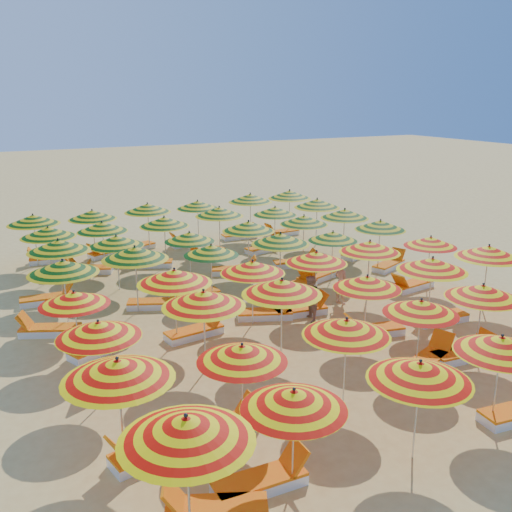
% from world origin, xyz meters
% --- Properties ---
extents(ground, '(120.00, 120.00, 0.00)m').
position_xyz_m(ground, '(0.00, 0.00, 0.00)').
color(ground, '#DFB863').
rests_on(ground, ground).
extents(umbrella_0, '(2.64, 2.64, 2.24)m').
position_xyz_m(umbrella_0, '(-5.82, -8.56, 1.97)').
color(umbrella_0, silver).
rests_on(umbrella_0, ground).
extents(umbrella_1, '(2.28, 2.28, 1.99)m').
position_xyz_m(umbrella_1, '(-3.76, -8.25, 1.75)').
color(umbrella_1, silver).
rests_on(umbrella_1, ground).
extents(umbrella_2, '(2.28, 2.28, 2.09)m').
position_xyz_m(umbrella_2, '(-1.23, -8.57, 1.84)').
color(umbrella_2, silver).
rests_on(umbrella_2, ground).
extents(umbrella_3, '(2.55, 2.55, 2.04)m').
position_xyz_m(umbrella_3, '(1.15, -8.38, 1.80)').
color(umbrella_3, silver).
rests_on(umbrella_3, ground).
extents(umbrella_6, '(2.49, 2.49, 2.22)m').
position_xyz_m(umbrella_6, '(-6.25, -6.16, 1.95)').
color(umbrella_6, silver).
rests_on(umbrella_6, ground).
extents(umbrella_7, '(2.35, 2.35, 1.98)m').
position_xyz_m(umbrella_7, '(-3.75, -6.19, 1.74)').
color(umbrella_7, silver).
rests_on(umbrella_7, ground).
extents(umbrella_8, '(2.35, 2.35, 2.09)m').
position_xyz_m(umbrella_8, '(-1.22, -6.25, 1.84)').
color(umbrella_8, silver).
rests_on(umbrella_8, ground).
extents(umbrella_9, '(2.21, 2.21, 1.98)m').
position_xyz_m(umbrella_9, '(1.31, -5.85, 1.74)').
color(umbrella_9, silver).
rests_on(umbrella_9, ground).
extents(umbrella_10, '(2.53, 2.53, 2.05)m').
position_xyz_m(umbrella_10, '(3.41, -5.87, 1.81)').
color(umbrella_10, silver).
rests_on(umbrella_10, ground).
extents(umbrella_12, '(2.28, 2.28, 2.02)m').
position_xyz_m(umbrella_12, '(-6.08, -3.72, 1.78)').
color(umbrella_12, silver).
rests_on(umbrella_12, ground).
extents(umbrella_13, '(2.62, 2.62, 2.21)m').
position_xyz_m(umbrella_13, '(-3.45, -3.39, 1.95)').
color(umbrella_13, silver).
rests_on(umbrella_13, ground).
extents(umbrella_14, '(2.42, 2.42, 2.24)m').
position_xyz_m(umbrella_14, '(-1.33, -3.57, 1.97)').
color(umbrella_14, silver).
rests_on(umbrella_14, ground).
extents(umbrella_15, '(2.28, 2.28, 2.02)m').
position_xyz_m(umbrella_15, '(1.25, -3.81, 1.78)').
color(umbrella_15, silver).
rests_on(umbrella_15, ground).
extents(umbrella_16, '(2.14, 2.14, 2.20)m').
position_xyz_m(umbrella_16, '(3.68, -3.74, 1.94)').
color(umbrella_16, silver).
rests_on(umbrella_16, ground).
extents(umbrella_17, '(2.56, 2.56, 2.21)m').
position_xyz_m(umbrella_17, '(6.27, -3.53, 1.94)').
color(umbrella_17, silver).
rests_on(umbrella_17, ground).
extents(umbrella_18, '(2.21, 2.21, 1.93)m').
position_xyz_m(umbrella_18, '(-6.17, -1.21, 1.70)').
color(umbrella_18, silver).
rests_on(umbrella_18, ground).
extents(umbrella_19, '(2.64, 2.64, 2.21)m').
position_xyz_m(umbrella_19, '(-3.49, -1.37, 1.94)').
color(umbrella_19, silver).
rests_on(umbrella_19, ground).
extents(umbrella_20, '(2.38, 2.38, 2.07)m').
position_xyz_m(umbrella_20, '(-1.00, -1.22, 1.82)').
color(umbrella_20, silver).
rests_on(umbrella_20, ground).
extents(umbrella_21, '(2.03, 2.03, 2.09)m').
position_xyz_m(umbrella_21, '(1.24, -1.25, 1.84)').
color(umbrella_21, silver).
rests_on(umbrella_21, ground).
extents(umbrella_22, '(2.50, 2.50, 2.16)m').
position_xyz_m(umbrella_22, '(3.40, -1.16, 1.90)').
color(umbrella_22, silver).
rests_on(umbrella_22, ground).
extents(umbrella_23, '(1.97, 1.97, 1.97)m').
position_xyz_m(umbrella_23, '(6.16, -1.10, 1.73)').
color(umbrella_23, silver).
rests_on(umbrella_23, ground).
extents(umbrella_24, '(2.41, 2.41, 2.19)m').
position_xyz_m(umbrella_24, '(-6.07, 1.02, 1.93)').
color(umbrella_24, silver).
rests_on(umbrella_24, ground).
extents(umbrella_25, '(2.78, 2.78, 2.23)m').
position_xyz_m(umbrella_25, '(-3.82, 1.41, 1.96)').
color(umbrella_25, silver).
rests_on(umbrella_25, ground).
extents(umbrella_26, '(1.88, 1.88, 1.97)m').
position_xyz_m(umbrella_26, '(-1.23, 1.41, 1.73)').
color(umbrella_26, silver).
rests_on(umbrella_26, ground).
extents(umbrella_27, '(2.13, 2.13, 2.17)m').
position_xyz_m(umbrella_27, '(1.26, 1.09, 1.91)').
color(umbrella_27, silver).
rests_on(umbrella_27, ground).
extents(umbrella_28, '(2.33, 2.33, 1.94)m').
position_xyz_m(umbrella_28, '(3.59, 1.25, 1.70)').
color(umbrella_28, silver).
rests_on(umbrella_28, ground).
extents(umbrella_29, '(2.22, 2.22, 2.11)m').
position_xyz_m(umbrella_29, '(5.90, 1.38, 1.86)').
color(umbrella_29, silver).
rests_on(umbrella_29, ground).
extents(umbrella_30, '(2.67, 2.67, 2.19)m').
position_xyz_m(umbrella_30, '(-5.81, 3.59, 1.93)').
color(umbrella_30, silver).
rests_on(umbrella_30, ground).
extents(umbrella_31, '(2.54, 2.54, 2.05)m').
position_xyz_m(umbrella_31, '(-3.82, 3.84, 1.80)').
color(umbrella_31, silver).
rests_on(umbrella_31, ground).
extents(umbrella_32, '(2.44, 2.44, 1.96)m').
position_xyz_m(umbrella_32, '(-1.21, 3.52, 1.72)').
color(umbrella_32, silver).
rests_on(umbrella_32, ground).
extents(umbrella_33, '(2.31, 2.31, 2.16)m').
position_xyz_m(umbrella_33, '(1.16, 3.39, 1.90)').
color(umbrella_33, silver).
rests_on(umbrella_33, ground).
extents(umbrella_34, '(2.55, 2.55, 2.09)m').
position_xyz_m(umbrella_34, '(3.79, 3.60, 1.84)').
color(umbrella_34, silver).
rests_on(umbrella_34, ground).
extents(umbrella_35, '(2.10, 2.10, 2.16)m').
position_xyz_m(umbrella_35, '(5.82, 3.62, 1.90)').
color(umbrella_35, silver).
rests_on(umbrella_35, ground).
extents(umbrella_36, '(2.21, 2.21, 2.14)m').
position_xyz_m(umbrella_36, '(-5.81, 5.97, 1.88)').
color(umbrella_36, silver).
rests_on(umbrella_36, ground).
extents(umbrella_37, '(1.96, 1.96, 2.07)m').
position_xyz_m(umbrella_37, '(-3.79, 6.19, 1.82)').
color(umbrella_37, silver).
rests_on(umbrella_37, ground).
extents(umbrella_38, '(2.13, 2.13, 2.12)m').
position_xyz_m(umbrella_38, '(-1.41, 5.81, 1.86)').
color(umbrella_38, silver).
rests_on(umbrella_38, ground).
extents(umbrella_39, '(2.72, 2.72, 2.20)m').
position_xyz_m(umbrella_39, '(1.20, 6.27, 1.94)').
color(umbrella_39, silver).
rests_on(umbrella_39, ground).
extents(umbrella_40, '(2.43, 2.43, 2.05)m').
position_xyz_m(umbrella_40, '(3.71, 5.89, 1.81)').
color(umbrella_40, silver).
rests_on(umbrella_40, ground).
extents(umbrella_41, '(2.24, 2.24, 2.24)m').
position_xyz_m(umbrella_41, '(5.89, 5.86, 1.97)').
color(umbrella_41, silver).
rests_on(umbrella_41, ground).
extents(umbrella_42, '(2.21, 2.21, 2.20)m').
position_xyz_m(umbrella_42, '(-6.06, 8.25, 1.93)').
color(umbrella_42, silver).
rests_on(umbrella_42, ground).
extents(umbrella_43, '(2.13, 2.13, 2.14)m').
position_xyz_m(umbrella_43, '(-3.71, 8.38, 1.88)').
color(umbrella_43, silver).
rests_on(umbrella_43, ground).
extents(umbrella_44, '(2.42, 2.42, 2.18)m').
position_xyz_m(umbrella_44, '(-1.26, 8.56, 1.92)').
color(umbrella_44, silver).
rests_on(umbrella_44, ground).
extents(umbrella_45, '(2.60, 2.60, 2.08)m').
position_xyz_m(umbrella_45, '(1.16, 8.69, 1.83)').
color(umbrella_45, silver).
rests_on(umbrella_45, ground).
extents(umbrella_46, '(2.35, 2.35, 2.23)m').
position_xyz_m(umbrella_46, '(3.79, 8.49, 1.97)').
color(umbrella_46, silver).
rests_on(umbrella_46, ground).
extents(umbrella_47, '(2.41, 2.41, 2.25)m').
position_xyz_m(umbrella_47, '(5.93, 8.41, 1.98)').
color(umbrella_47, silver).
rests_on(umbrella_47, ground).
extents(lounger_0, '(1.82, 1.22, 0.69)m').
position_xyz_m(lounger_0, '(-5.32, -8.32, 0.15)').
color(lounger_0, white).
rests_on(lounger_0, ground).
extents(lounger_1, '(1.75, 0.62, 0.69)m').
position_xyz_m(lounger_1, '(-4.26, -8.03, 0.15)').
color(lounger_1, white).
rests_on(lounger_1, ground).
extents(lounger_5, '(1.81, 0.90, 0.69)m').
position_xyz_m(lounger_5, '(-5.75, -6.28, 0.15)').
color(lounger_5, white).
rests_on(lounger_5, ground).
extents(lounger_6, '(1.75, 0.62, 0.69)m').
position_xyz_m(lounger_6, '(-4.25, -6.14, 0.15)').
color(lounger_6, white).
rests_on(lounger_6, ground).
extents(lounger_7, '(1.82, 1.17, 0.69)m').
position_xyz_m(lounger_7, '(1.91, -5.73, 0.15)').
color(lounger_7, white).
rests_on(lounger_7, ground).
extents(lounger_8, '(1.77, 0.72, 0.69)m').
position_xyz_m(lounger_8, '(2.91, -5.91, 0.15)').
color(lounger_8, white).
rests_on(lounger_8, ground).
extents(lounger_10, '(1.82, 1.17, 0.69)m').
position_xyz_m(lounger_10, '(-5.58, -3.48, 0.15)').
color(lounger_10, white).
rests_on(lounger_10, ground).
extents(lounger_11, '(1.82, 0.93, 0.69)m').
position_xyz_m(lounger_11, '(1.75, -3.57, 0.15)').
color(lounger_11, white).
rests_on(lounger_11, ground).
extents(lounger_12, '(1.78, 0.74, 0.69)m').
position_xyz_m(lounger_12, '(4.19, -3.75, 0.15)').
color(lounger_12, white).
rests_on(lounger_12, ground).
extents(lounger_13, '(1.82, 1.20, 0.69)m').
position_xyz_m(lounger_13, '(-5.67, -1.13, 0.15)').
color(lounger_13, white).
rests_on(lounger_13, ground).
extents(lounger_14, '(1.79, 0.80, 0.69)m').
position_xyz_m(lounger_14, '(-2.89, -1.29, 0.15)').
color(lounger_14, white).
rests_on(lounger_14, ground).
extents(lounger_15, '(1.82, 1.19, 0.69)m').
position_xyz_m(lounger_15, '(-0.40, -0.99, 0.15)').
color(lounger_15, white).
rests_on(lounger_15, ground).
extents(lounger_16, '(1.79, 0.80, 0.69)m').
position_xyz_m(lounger_16, '(0.74, -1.24, 0.15)').
color(lounger_16, white).
rests_on(lounger_16, ground).
extents(lounger_17, '(1.80, 0.81, 0.69)m').
position_xyz_m(lounger_17, '(5.56, -0.97, 0.15)').
color(lounger_17, white).
rests_on(lounger_17, ground).
extents(lounger_18, '(1.82, 1.23, 0.69)m').
position_xyz_m(lounger_18, '(-6.67, 0.79, 0.15)').
color(lounger_18, white).
rests_on(lounger_18, ground).
extents(lounger_19, '(1.82, 1.22, 0.69)m').
position_xyz_m(lounger_19, '(-3.23, 1.47, 0.15)').
color(lounger_19, white).
rests_on(lounger_19, ground).
extents(lounger_20, '(1.73, 0.59, 0.69)m').
position_xyz_m(lounger_20, '(-1.82, 1.65, 0.15)').
color(lounger_20, white).
rests_on(lounger_20, ground).
extents(lounger_21, '(1.83, 1.13, 0.69)m').
position_xyz_m(lounger_21, '(1.86, 0.87, 0.15)').
color(lounger_21, white).
rests_on(lounger_21, ground).
extents(lounger_22, '(1.83, 1.12, 0.69)m').
position_xyz_m(lounger_22, '(3.00, 1.41, 0.15)').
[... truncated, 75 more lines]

